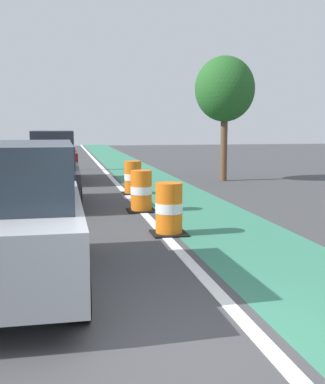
% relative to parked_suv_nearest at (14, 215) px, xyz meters
% --- Properties ---
extents(ground_plane, '(100.00, 100.00, 0.00)m').
position_rel_parked_suv_nearest_xyz_m(ground_plane, '(1.82, -2.34, -1.04)').
color(ground_plane, '#424244').
extents(bike_lane_strip, '(2.50, 80.00, 0.01)m').
position_rel_parked_suv_nearest_xyz_m(bike_lane_strip, '(4.22, 9.66, -1.03)').
color(bike_lane_strip, '#387F60').
rests_on(bike_lane_strip, ground).
extents(lane_divider_stripe, '(0.20, 80.00, 0.01)m').
position_rel_parked_suv_nearest_xyz_m(lane_divider_stripe, '(2.72, 9.66, -1.03)').
color(lane_divider_stripe, silver).
rests_on(lane_divider_stripe, ground).
extents(parked_suv_nearest, '(1.92, 4.60, 2.04)m').
position_rel_parked_suv_nearest_xyz_m(parked_suv_nearest, '(0.00, 0.00, 0.00)').
color(parked_suv_nearest, '#9EA0A5').
rests_on(parked_suv_nearest, ground).
extents(parked_sedan_second, '(1.96, 4.12, 1.70)m').
position_rel_parked_suv_nearest_xyz_m(parked_sedan_second, '(0.22, 7.29, -0.20)').
color(parked_sedan_second, black).
rests_on(parked_sedan_second, ground).
extents(parked_suv_third, '(1.94, 4.61, 2.04)m').
position_rel_parked_suv_nearest_xyz_m(parked_suv_third, '(0.30, 13.54, 0.00)').
color(parked_suv_third, maroon).
rests_on(parked_suv_third, ground).
extents(traffic_barrel_front, '(0.73, 0.73, 1.09)m').
position_rel_parked_suv_nearest_xyz_m(traffic_barrel_front, '(2.84, 2.92, -0.50)').
color(traffic_barrel_front, orange).
rests_on(traffic_barrel_front, ground).
extents(traffic_barrel_mid, '(0.73, 0.73, 1.09)m').
position_rel_parked_suv_nearest_xyz_m(traffic_barrel_mid, '(2.71, 5.82, -0.50)').
color(traffic_barrel_mid, orange).
rests_on(traffic_barrel_mid, ground).
extents(traffic_barrel_back, '(0.73, 0.73, 1.09)m').
position_rel_parked_suv_nearest_xyz_m(traffic_barrel_back, '(2.95, 9.17, -0.50)').
color(traffic_barrel_back, orange).
rests_on(traffic_barrel_back, ground).
extents(street_tree_sidewalk, '(2.40, 2.40, 5.00)m').
position_rel_parked_suv_nearest_xyz_m(street_tree_sidewalk, '(7.12, 12.32, 2.63)').
color(street_tree_sidewalk, brown).
rests_on(street_tree_sidewalk, ground).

